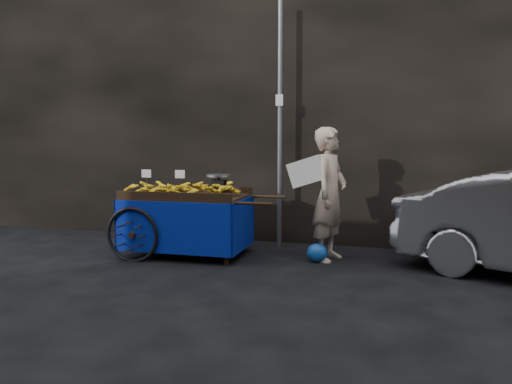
% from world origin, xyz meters
% --- Properties ---
extents(ground, '(80.00, 80.00, 0.00)m').
position_xyz_m(ground, '(0.00, 0.00, 0.00)').
color(ground, black).
rests_on(ground, ground).
extents(building_wall, '(13.50, 2.00, 5.00)m').
position_xyz_m(building_wall, '(0.39, 2.60, 2.50)').
color(building_wall, black).
rests_on(building_wall, ground).
extents(street_pole, '(0.12, 0.10, 4.00)m').
position_xyz_m(street_pole, '(0.30, 1.30, 2.01)').
color(street_pole, slate).
rests_on(street_pole, ground).
extents(banana_cart, '(2.49, 1.27, 1.34)m').
position_xyz_m(banana_cart, '(-0.96, 0.27, 0.83)').
color(banana_cart, black).
rests_on(banana_cart, ground).
extents(vendor, '(0.92, 0.81, 1.95)m').
position_xyz_m(vendor, '(1.23, 0.56, 0.98)').
color(vendor, tan).
rests_on(vendor, ground).
extents(plastic_bag, '(0.30, 0.24, 0.27)m').
position_xyz_m(plastic_bag, '(1.09, 0.37, 0.14)').
color(plastic_bag, '#1750AD').
rests_on(plastic_bag, ground).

